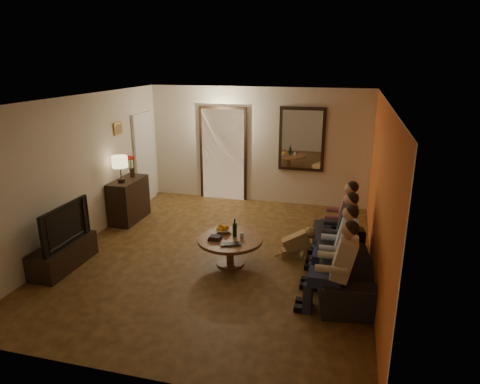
% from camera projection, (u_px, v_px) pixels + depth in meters
% --- Properties ---
extents(floor, '(5.00, 6.00, 0.01)m').
position_uv_depth(floor, '(218.00, 255.00, 7.26)').
color(floor, '#3B2710').
rests_on(floor, ground).
extents(ceiling, '(5.00, 6.00, 0.01)m').
position_uv_depth(ceiling, '(216.00, 99.00, 6.48)').
color(ceiling, white).
rests_on(ceiling, back_wall).
extents(back_wall, '(5.00, 0.02, 2.60)m').
position_uv_depth(back_wall, '(257.00, 146.00, 9.64)').
color(back_wall, beige).
rests_on(back_wall, floor).
extents(front_wall, '(5.00, 0.02, 2.60)m').
position_uv_depth(front_wall, '(123.00, 265.00, 4.10)').
color(front_wall, beige).
rests_on(front_wall, floor).
extents(left_wall, '(0.02, 6.00, 2.60)m').
position_uv_depth(left_wall, '(81.00, 171.00, 7.47)').
color(left_wall, beige).
rests_on(left_wall, floor).
extents(right_wall, '(0.02, 6.00, 2.60)m').
position_uv_depth(right_wall, '(380.00, 193.00, 6.27)').
color(right_wall, beige).
rests_on(right_wall, floor).
extents(orange_accent, '(0.01, 6.00, 2.60)m').
position_uv_depth(orange_accent, '(379.00, 193.00, 6.27)').
color(orange_accent, orange).
rests_on(orange_accent, right_wall).
extents(kitchen_doorway, '(1.00, 0.06, 2.10)m').
position_uv_depth(kitchen_doorway, '(223.00, 155.00, 9.89)').
color(kitchen_doorway, '#FFE0A5').
rests_on(kitchen_doorway, floor).
extents(door_trim, '(1.12, 0.04, 2.22)m').
position_uv_depth(door_trim, '(223.00, 155.00, 9.88)').
color(door_trim, black).
rests_on(door_trim, floor).
extents(fridge_glimpse, '(0.45, 0.03, 1.70)m').
position_uv_depth(fridge_glimpse, '(234.00, 162.00, 9.88)').
color(fridge_glimpse, silver).
rests_on(fridge_glimpse, floor).
extents(mirror_frame, '(1.00, 0.05, 1.40)m').
position_uv_depth(mirror_frame, '(302.00, 139.00, 9.30)').
color(mirror_frame, black).
rests_on(mirror_frame, back_wall).
extents(mirror_glass, '(0.86, 0.02, 1.26)m').
position_uv_depth(mirror_glass, '(302.00, 140.00, 9.27)').
color(mirror_glass, white).
rests_on(mirror_glass, back_wall).
extents(white_door, '(0.06, 0.85, 2.04)m').
position_uv_depth(white_door, '(144.00, 158.00, 9.67)').
color(white_door, white).
rests_on(white_door, floor).
extents(framed_art, '(0.03, 0.28, 0.24)m').
position_uv_depth(framed_art, '(118.00, 129.00, 8.50)').
color(framed_art, '#B28C33').
rests_on(framed_art, left_wall).
extents(art_canvas, '(0.01, 0.22, 0.18)m').
position_uv_depth(art_canvas, '(119.00, 129.00, 8.50)').
color(art_canvas, brown).
rests_on(art_canvas, left_wall).
extents(dresser, '(0.45, 0.97, 0.86)m').
position_uv_depth(dresser, '(129.00, 200.00, 8.69)').
color(dresser, black).
rests_on(dresser, floor).
extents(table_lamp, '(0.30, 0.30, 0.54)m').
position_uv_depth(table_lamp, '(120.00, 169.00, 8.28)').
color(table_lamp, beige).
rests_on(table_lamp, dresser).
extents(flower_vase, '(0.14, 0.14, 0.44)m').
position_uv_depth(flower_vase, '(132.00, 166.00, 8.70)').
color(flower_vase, red).
rests_on(flower_vase, dresser).
extents(tv_stand, '(0.45, 1.22, 0.41)m').
position_uv_depth(tv_stand, '(64.00, 255.00, 6.79)').
color(tv_stand, black).
rests_on(tv_stand, floor).
extents(tv, '(1.12, 0.15, 0.64)m').
position_uv_depth(tv, '(59.00, 224.00, 6.63)').
color(tv, black).
rests_on(tv, tv_stand).
extents(sofa, '(2.32, 1.18, 0.65)m').
position_uv_depth(sofa, '(346.00, 261.00, 6.32)').
color(sofa, black).
rests_on(sofa, floor).
extents(person_a, '(0.60, 0.40, 1.20)m').
position_uv_depth(person_a, '(338.00, 272.00, 5.43)').
color(person_a, tan).
rests_on(person_a, sofa).
extents(person_b, '(0.60, 0.40, 1.20)m').
position_uv_depth(person_b, '(340.00, 252.00, 5.99)').
color(person_b, tan).
rests_on(person_b, sofa).
extents(person_c, '(0.60, 0.40, 1.20)m').
position_uv_depth(person_c, '(341.00, 235.00, 6.54)').
color(person_c, tan).
rests_on(person_c, sofa).
extents(person_d, '(0.60, 0.40, 1.20)m').
position_uv_depth(person_d, '(342.00, 221.00, 7.09)').
color(person_d, tan).
rests_on(person_d, sofa).
extents(dog, '(0.60, 0.38, 0.56)m').
position_uv_depth(dog, '(297.00, 242.00, 7.09)').
color(dog, '#A9874E').
rests_on(dog, floor).
extents(coffee_table, '(1.14, 1.14, 0.45)m').
position_uv_depth(coffee_table, '(230.00, 251.00, 6.87)').
color(coffee_table, brown).
rests_on(coffee_table, floor).
extents(bowl, '(0.26, 0.26, 0.06)m').
position_uv_depth(bowl, '(223.00, 230.00, 7.03)').
color(bowl, white).
rests_on(bowl, coffee_table).
extents(oranges, '(0.20, 0.20, 0.08)m').
position_uv_depth(oranges, '(223.00, 226.00, 7.01)').
color(oranges, orange).
rests_on(oranges, bowl).
extents(wine_bottle, '(0.07, 0.07, 0.31)m').
position_uv_depth(wine_bottle, '(235.00, 227.00, 6.83)').
color(wine_bottle, black).
rests_on(wine_bottle, coffee_table).
extents(wine_glass, '(0.06, 0.06, 0.10)m').
position_uv_depth(wine_glass, '(242.00, 235.00, 6.79)').
color(wine_glass, silver).
rests_on(wine_glass, coffee_table).
extents(book_stack, '(0.20, 0.15, 0.07)m').
position_uv_depth(book_stack, '(215.00, 237.00, 6.75)').
color(book_stack, black).
rests_on(book_stack, coffee_table).
extents(laptop, '(0.38, 0.32, 0.03)m').
position_uv_depth(laptop, '(231.00, 246.00, 6.51)').
color(laptop, black).
rests_on(laptop, coffee_table).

